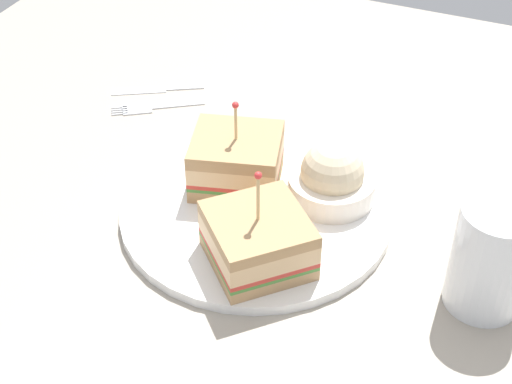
% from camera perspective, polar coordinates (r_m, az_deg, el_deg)
% --- Properties ---
extents(ground_plane, '(1.08, 1.08, 0.02)m').
position_cam_1_polar(ground_plane, '(0.82, 0.00, -2.22)').
color(ground_plane, '#9E9384').
extents(plate, '(0.28, 0.28, 0.01)m').
position_cam_1_polar(plate, '(0.81, 0.00, -1.40)').
color(plate, white).
rests_on(plate, ground_plane).
extents(sandwich_half_front, '(0.13, 0.13, 0.11)m').
position_cam_1_polar(sandwich_half_front, '(0.73, 0.15, -3.54)').
color(sandwich_half_front, tan).
rests_on(sandwich_half_front, plate).
extents(sandwich_half_back, '(0.10, 0.11, 0.10)m').
position_cam_1_polar(sandwich_half_back, '(0.82, -1.44, 2.29)').
color(sandwich_half_back, tan).
rests_on(sandwich_half_back, plate).
extents(coleslaw_bowl, '(0.09, 0.09, 0.07)m').
position_cam_1_polar(coleslaw_bowl, '(0.81, 5.59, 1.02)').
color(coleslaw_bowl, silver).
rests_on(coleslaw_bowl, plate).
extents(drink_glass, '(0.07, 0.07, 0.11)m').
position_cam_1_polar(drink_glass, '(0.72, 16.73, -5.02)').
color(drink_glass, beige).
rests_on(drink_glass, ground_plane).
extents(fork, '(0.07, 0.10, 0.00)m').
position_cam_1_polar(fork, '(0.98, -7.94, 6.15)').
color(fork, silver).
rests_on(fork, ground_plane).
extents(knife, '(0.07, 0.11, 0.00)m').
position_cam_1_polar(knife, '(1.02, -7.58, 7.47)').
color(knife, silver).
rests_on(knife, ground_plane).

